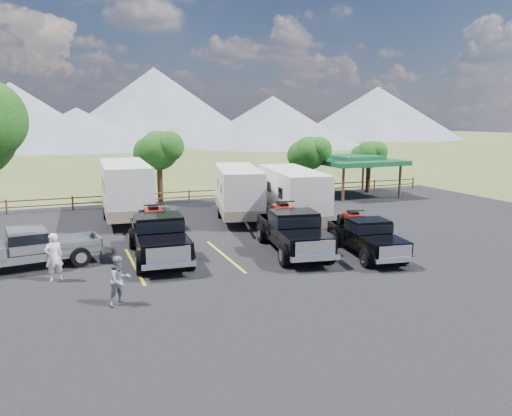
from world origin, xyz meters
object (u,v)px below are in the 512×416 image
object	(u,v)px
pavilion	(355,161)
rig_left	(158,234)
trailer_right	(292,196)
person_a	(54,257)
rig_right	(366,235)
person_b	(120,280)
rig_center	(292,229)
trailer_left	(125,190)
trailer_center	(238,192)
pickup_silver	(31,247)

from	to	relation	value
pavilion	rig_left	size ratio (longest dim) A/B	0.93
pavilion	rig_left	distance (m)	21.62
trailer_right	person_a	xyz separation A→B (m)	(-12.83, -6.00, -0.73)
rig_right	person_b	distance (m)	11.33
rig_center	rig_right	distance (m)	3.33
rig_left	rig_center	size ratio (longest dim) A/B	0.99
person_b	person_a	bearing A→B (deg)	92.29
pavilion	rig_right	distance (m)	17.61
pavilion	person_b	xyz separation A→B (m)	(-20.04, -17.36, -1.92)
rig_left	person_a	xyz separation A→B (m)	(-4.28, -1.76, -0.12)
rig_left	trailer_right	size ratio (longest dim) A/B	0.72
rig_right	trailer_right	distance (m)	7.19
trailer_left	trailer_center	bearing A→B (deg)	-16.38
trailer_left	trailer_center	distance (m)	6.80
pickup_silver	person_b	size ratio (longest dim) A/B	3.50
trailer_center	trailer_right	world-z (taller)	trailer_right
pavilion	trailer_center	size ratio (longest dim) A/B	0.69
pavilion	rig_right	world-z (taller)	pavilion
person_a	person_b	distance (m)	4.00
pavilion	rig_right	xyz separation A→B (m)	(-8.95, -15.06, -1.86)
rig_left	person_b	xyz separation A→B (m)	(-2.25, -5.20, -0.22)
rig_left	trailer_center	size ratio (longest dim) A/B	0.74
trailer_right	person_b	distance (m)	14.36
trailer_center	trailer_left	bearing A→B (deg)	173.82
rig_right	person_b	world-z (taller)	rig_right
trailer_center	person_a	xyz separation A→B (m)	(-10.45, -8.65, -0.71)
trailer_center	person_a	bearing A→B (deg)	-127.43
trailer_right	pavilion	bearing A→B (deg)	49.77
pavilion	pickup_silver	bearing A→B (deg)	-152.87
trailer_left	person_b	distance (m)	14.49
rig_right	pavilion	bearing A→B (deg)	68.06
rig_center	person_a	bearing A→B (deg)	-167.96
pavilion	rig_center	world-z (taller)	pavilion
rig_left	trailer_right	distance (m)	9.56
trailer_right	person_b	xyz separation A→B (m)	(-10.79, -9.44, -0.83)
trailer_left	person_a	xyz separation A→B (m)	(-4.03, -10.88, -0.88)
rig_left	rig_right	bearing A→B (deg)	-14.34
pavilion	trailer_left	bearing A→B (deg)	-170.45
rig_left	rig_center	xyz separation A→B (m)	(5.96, -1.25, -0.01)
pavilion	trailer_center	world-z (taller)	pavilion
pavilion	rig_center	xyz separation A→B (m)	(-11.84, -13.41, -1.70)
rig_right	trailer_center	size ratio (longest dim) A/B	0.63
person_a	person_b	world-z (taller)	person_a
pickup_silver	rig_right	bearing A→B (deg)	68.42
pavilion	person_a	distance (m)	26.16
trailer_center	rig_center	bearing A→B (deg)	-78.53
person_b	rig_left	bearing A→B (deg)	38.31
trailer_left	trailer_center	size ratio (longest dim) A/B	1.11
trailer_left	person_b	bearing A→B (deg)	-95.15
trailer_center	pickup_silver	size ratio (longest dim) A/B	1.55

